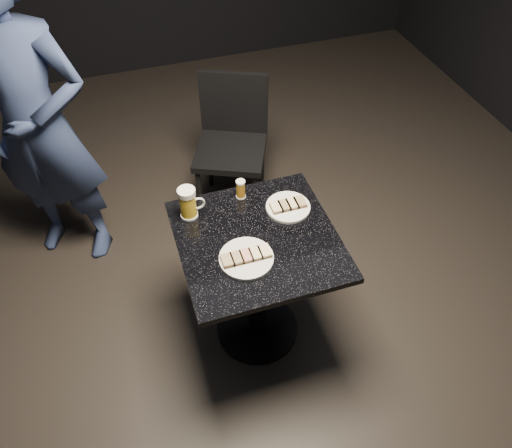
% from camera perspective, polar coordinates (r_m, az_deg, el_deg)
% --- Properties ---
extents(floor, '(6.00, 6.00, 0.00)m').
position_cam_1_polar(floor, '(2.81, 0.13, -11.89)').
color(floor, black).
rests_on(floor, ground).
extents(plate_large, '(0.23, 0.23, 0.01)m').
position_cam_1_polar(plate_large, '(2.12, -1.11, -3.94)').
color(plate_large, silver).
rests_on(plate_large, table).
extents(plate_small, '(0.21, 0.21, 0.01)m').
position_cam_1_polar(plate_small, '(2.33, 3.68, 1.93)').
color(plate_small, white).
rests_on(plate_small, table).
extents(patron, '(0.77, 0.67, 1.77)m').
position_cam_1_polar(patron, '(2.83, -23.66, 10.21)').
color(patron, navy).
rests_on(patron, floor).
extents(table, '(0.70, 0.70, 0.75)m').
position_cam_1_polar(table, '(2.39, 0.15, -5.49)').
color(table, black).
rests_on(table, floor).
extents(beer_mug, '(0.12, 0.08, 0.16)m').
position_cam_1_polar(beer_mug, '(2.26, -7.75, 2.41)').
color(beer_mug, white).
rests_on(beer_mug, table).
extents(beer_tumbler, '(0.05, 0.05, 0.10)m').
position_cam_1_polar(beer_tumbler, '(2.36, -1.76, 4.02)').
color(beer_tumbler, silver).
rests_on(beer_tumbler, table).
extents(chair, '(0.56, 0.56, 0.88)m').
position_cam_1_polar(chair, '(3.17, -2.77, 9.83)').
color(chair, black).
rests_on(chair, floor).
extents(canapes_on_plate_large, '(0.21, 0.07, 0.02)m').
position_cam_1_polar(canapes_on_plate_large, '(2.11, -1.12, -3.66)').
color(canapes_on_plate_large, '#4C3521').
rests_on(canapes_on_plate_large, plate_large).
extents(canapes_on_plate_small, '(0.17, 0.07, 0.02)m').
position_cam_1_polar(canapes_on_plate_small, '(2.32, 3.70, 2.22)').
color(canapes_on_plate_small, '#4C3521').
rests_on(canapes_on_plate_small, plate_small).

